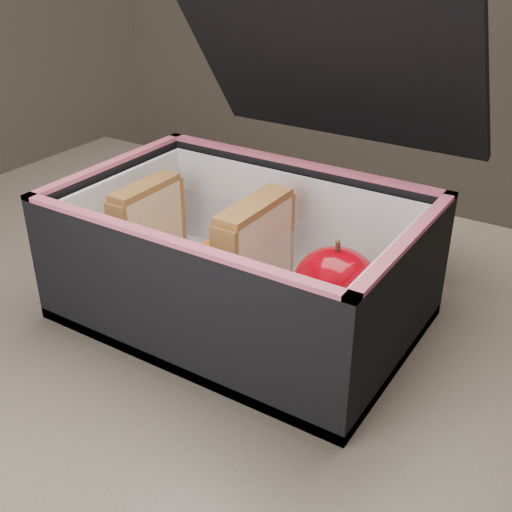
{
  "coord_description": "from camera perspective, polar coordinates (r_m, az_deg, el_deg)",
  "views": [
    {
      "loc": [
        0.23,
        -0.39,
        1.1
      ],
      "look_at": [
        -0.06,
        0.06,
        0.81
      ],
      "focal_mm": 45.0,
      "sensor_mm": 36.0,
      "label": 1
    }
  ],
  "objects": [
    {
      "name": "carrot_sticks",
      "position": [
        0.65,
        -4.98,
        -1.21
      ],
      "size": [
        0.05,
        0.14,
        0.03
      ],
      "color": "#D6490F",
      "rests_on": "plastic_tub"
    },
    {
      "name": "paper_napkin",
      "position": [
        0.6,
        6.97,
        -5.65
      ],
      "size": [
        0.09,
        0.09,
        0.01
      ],
      "primitive_type": "cube",
      "rotation": [
        0.0,
        0.0,
        -0.12
      ],
      "color": "white",
      "rests_on": "lunch_bag"
    },
    {
      "name": "sandwich_left",
      "position": [
        0.68,
        -9.55,
        2.59
      ],
      "size": [
        0.02,
        0.09,
        0.1
      ],
      "color": "beige",
      "rests_on": "plastic_tub"
    },
    {
      "name": "lunch_bag",
      "position": [
        0.61,
        -1.0,
        0.63
      ],
      "size": [
        0.33,
        0.34,
        0.3
      ],
      "color": "black",
      "rests_on": "kitchen_table"
    },
    {
      "name": "sandwich_right",
      "position": [
        0.6,
        -0.12,
        0.16
      ],
      "size": [
        0.03,
        0.1,
        0.11
      ],
      "color": "beige",
      "rests_on": "plastic_tub"
    },
    {
      "name": "plastic_tub",
      "position": [
        0.64,
        -5.05,
        0.08
      ],
      "size": [
        0.17,
        0.12,
        0.07
      ],
      "primitive_type": null,
      "color": "white",
      "rests_on": "lunch_bag"
    },
    {
      "name": "kitchen_table",
      "position": [
        0.63,
        1.82,
        -16.26
      ],
      "size": [
        1.2,
        0.8,
        0.75
      ],
      "color": "#63594D",
      "rests_on": "ground"
    },
    {
      "name": "red_apple",
      "position": [
        0.58,
        7.06,
        -2.71
      ],
      "size": [
        0.1,
        0.1,
        0.08
      ],
      "rotation": [
        0.0,
        0.0,
        0.25
      ],
      "color": "#840008",
      "rests_on": "paper_napkin"
    }
  ]
}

